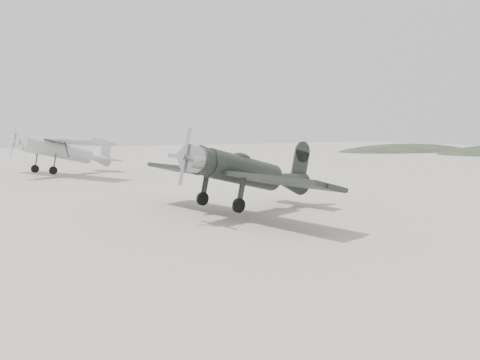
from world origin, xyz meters
name	(u,v)px	position (x,y,z in m)	size (l,w,h in m)	color
ground	(280,228)	(0.00, 0.00, 0.00)	(160.00, 160.00, 0.00)	#A19B8F
hill_northeast	(406,151)	(50.00, 40.00, 0.00)	(32.00, 16.00, 5.20)	#2C3728
lowwing_monoplane	(248,172)	(0.47, 3.40, 1.86)	(7.92, 10.93, 3.52)	black
highwing_monoplane	(62,147)	(-4.84, 25.20, 2.25)	(9.61, 12.17, 3.59)	#ABAFB1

